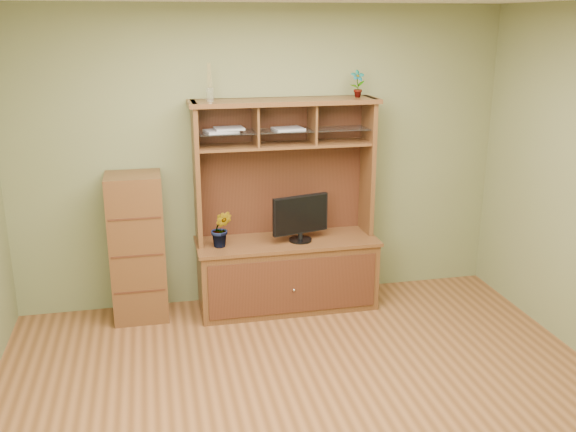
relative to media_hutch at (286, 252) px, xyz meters
name	(u,v)px	position (x,y,z in m)	size (l,w,h in m)	color
room	(320,223)	(-0.16, -1.73, 0.83)	(4.54, 4.04, 2.74)	brown
media_hutch	(286,252)	(0.00, 0.00, 0.00)	(1.66, 0.61, 1.90)	#4C2D15
monitor	(301,217)	(0.11, -0.08, 0.35)	(0.52, 0.20, 0.42)	black
orchid_plant	(221,229)	(-0.60, -0.08, 0.29)	(0.18, 0.15, 0.33)	#2A5C1F
top_plant	(358,84)	(0.66, 0.08, 1.50)	(0.13, 0.09, 0.24)	#396423
reed_diffuser	(210,86)	(-0.64, 0.08, 1.50)	(0.06, 0.06, 0.32)	silver
magazines	(246,129)	(-0.34, 0.08, 1.13)	(0.88, 0.25, 0.04)	#9F9FA3
side_cabinet	(137,247)	(-1.32, 0.04, 0.13)	(0.47, 0.43, 1.31)	#4C2D15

